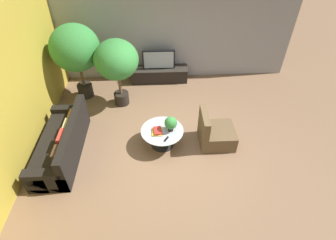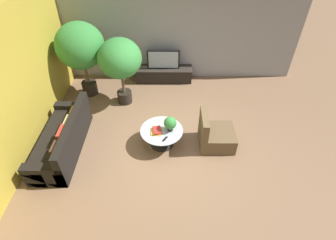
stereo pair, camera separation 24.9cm
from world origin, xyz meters
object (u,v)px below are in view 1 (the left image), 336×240
couch_by_wall (63,143)px  coffee_table (162,135)px  armchair_wicker (215,134)px  potted_palm_corner (117,61)px  potted_palm_tall (75,50)px  media_console (159,74)px  potted_plant_tabletop (171,123)px  television (159,60)px

couch_by_wall → coffee_table: bearing=93.8°
couch_by_wall → armchair_wicker: (3.46, 0.17, -0.02)m
coffee_table → couch_by_wall: size_ratio=0.44×
couch_by_wall → potted_palm_corner: bearing=147.8°
potted_palm_tall → media_console: bearing=18.8°
potted_palm_tall → potted_plant_tabletop: size_ratio=5.81×
media_console → coffee_table: bearing=-89.6°
television → potted_palm_tall: 2.39m
coffee_table → potted_palm_corner: (-1.09, 1.67, 0.99)m
couch_by_wall → potted_plant_tabletop: couch_by_wall is taller
television → potted_palm_tall: size_ratio=0.46×
television → media_console: bearing=90.0°
media_console → couch_by_wall: bearing=-126.8°
coffee_table → armchair_wicker: size_ratio=1.13×
armchair_wicker → potted_palm_tall: (-3.40, 2.06, 1.19)m
media_console → armchair_wicker: bearing=-66.0°
potted_palm_tall → potted_palm_corner: potted_palm_tall is taller
media_console → coffee_table: 2.82m
potted_palm_tall → television: bearing=18.8°
television → potted_palm_corner: (-1.07, -1.14, 0.59)m
coffee_table → potted_palm_corner: size_ratio=0.52×
media_console → potted_palm_corner: 1.90m
media_console → couch_by_wall: couch_by_wall is taller
media_console → television: television is taller
armchair_wicker → potted_palm_corner: size_ratio=0.46×
media_console → armchair_wicker: 3.06m
coffee_table → potted_palm_tall: potted_palm_tall is taller
armchair_wicker → coffee_table: bearing=91.1°
media_console → television: (0.00, -0.00, 0.50)m
media_console → armchair_wicker: (1.24, -2.79, 0.04)m
coffee_table → potted_palm_tall: size_ratio=0.46×
television → potted_plant_tabletop: 2.83m
television → armchair_wicker: size_ratio=1.13×
potted_palm_tall → potted_plant_tabletop: potted_palm_tall is taller
armchair_wicker → potted_palm_tall: bearing=58.8°
potted_palm_tall → potted_plant_tabletop: bearing=-41.5°
television → potted_palm_tall: (-2.15, -0.73, 0.73)m
couch_by_wall → potted_plant_tabletop: (2.43, 0.14, 0.38)m
couch_by_wall → potted_palm_tall: 2.52m
coffee_table → potted_palm_corner: potted_palm_corner is taller
media_console → potted_plant_tabletop: bearing=-85.7°
armchair_wicker → potted_palm_tall: size_ratio=0.41×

